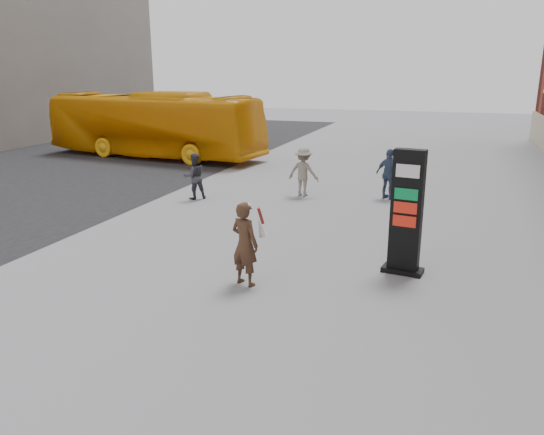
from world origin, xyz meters
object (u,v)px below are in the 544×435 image
(pedestrian_b, at_px, (303,172))
(pedestrian_c, at_px, (389,174))
(woman, at_px, (245,243))
(info_pylon, at_px, (406,213))
(pedestrian_a, at_px, (194,176))
(bus, at_px, (154,125))

(pedestrian_b, bearing_deg, pedestrian_c, -163.61)
(woman, distance_m, pedestrian_b, 8.30)
(woman, height_order, pedestrian_c, woman)
(info_pylon, distance_m, pedestrian_a, 8.99)
(info_pylon, xyz_separation_m, woman, (-3.07, -1.75, -0.46))
(pedestrian_a, bearing_deg, bus, -93.23)
(info_pylon, bearing_deg, bus, 146.03)
(bus, bearing_deg, pedestrian_c, -106.23)
(info_pylon, height_order, pedestrian_c, info_pylon)
(woman, height_order, pedestrian_a, woman)
(info_pylon, relative_size, pedestrian_c, 1.58)
(info_pylon, height_order, woman, info_pylon)
(info_pylon, distance_m, woman, 3.56)
(info_pylon, distance_m, bus, 18.54)
(bus, xyz_separation_m, pedestrian_b, (9.60, -5.99, -0.78))
(info_pylon, bearing_deg, woman, -141.99)
(bus, relative_size, pedestrian_c, 6.76)
(info_pylon, distance_m, pedestrian_c, 7.11)
(info_pylon, relative_size, bus, 0.23)
(bus, distance_m, pedestrian_b, 11.34)
(bus, distance_m, pedestrian_c, 13.72)
(pedestrian_a, xyz_separation_m, pedestrian_b, (3.45, 1.67, 0.07))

